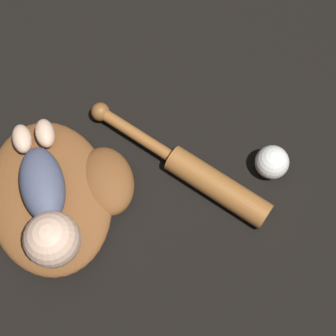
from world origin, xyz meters
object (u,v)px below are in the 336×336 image
Objects in this scene: baseball_glove at (59,193)px; baby_figure at (46,207)px; baseball at (272,162)px; baseball_bat at (198,174)px.

baseball_glove is 0.10m from baby_figure.
baseball_glove is 0.48m from baseball.
baseball_glove is at bearing -102.98° from baseball_bat.
baseball_bat is 0.17m from baseball.
baseball_bat is at bearing 86.84° from baby_figure.
baseball_glove is at bearing -103.10° from baseball.
baseball_glove is 0.31m from baseball_bat.
baseball_bat is (0.02, 0.33, -0.09)m from baby_figure.
baby_figure is 4.47× the size of baseball.
baby_figure reaches higher than baseball_bat.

